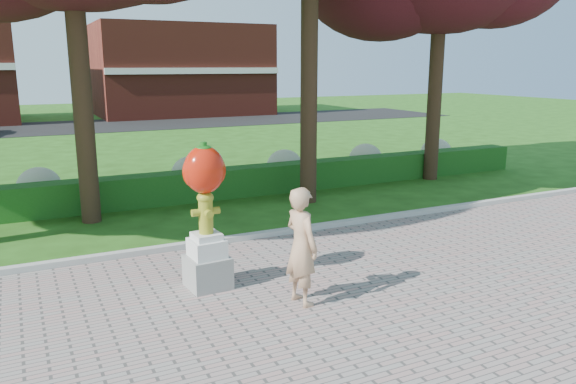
% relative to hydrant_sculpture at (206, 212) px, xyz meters
% --- Properties ---
extents(ground, '(100.00, 100.00, 0.00)m').
position_rel_hydrant_sculpture_xyz_m(ground, '(0.82, -0.88, -1.31)').
color(ground, '#214812').
rests_on(ground, ground).
extents(curb, '(40.00, 0.18, 0.15)m').
position_rel_hydrant_sculpture_xyz_m(curb, '(0.82, 2.12, -1.23)').
color(curb, '#ADADA5').
rests_on(curb, ground).
extents(lawn_hedge, '(24.00, 0.70, 0.80)m').
position_rel_hydrant_sculpture_xyz_m(lawn_hedge, '(0.82, 6.12, -0.91)').
color(lawn_hedge, '#144212').
rests_on(lawn_hedge, ground).
extents(hydrangea_row, '(20.10, 1.10, 0.99)m').
position_rel_hydrant_sculpture_xyz_m(hydrangea_row, '(1.39, 7.12, -0.76)').
color(hydrangea_row, '#ACAE85').
rests_on(hydrangea_row, ground).
extents(street, '(50.00, 8.00, 0.02)m').
position_rel_hydrant_sculpture_xyz_m(street, '(0.82, 27.12, -1.30)').
color(street, black).
rests_on(street, ground).
extents(building_right, '(12.00, 8.00, 6.40)m').
position_rel_hydrant_sculpture_xyz_m(building_right, '(8.82, 33.12, 1.89)').
color(building_right, maroon).
rests_on(building_right, ground).
extents(hydrant_sculpture, '(0.70, 0.69, 2.39)m').
position_rel_hydrant_sculpture_xyz_m(hydrant_sculpture, '(0.00, 0.00, 0.00)').
color(hydrant_sculpture, gray).
rests_on(hydrant_sculpture, walkway).
extents(woman, '(0.53, 0.72, 1.81)m').
position_rel_hydrant_sculpture_xyz_m(woman, '(1.09, -1.23, -0.36)').
color(woman, tan).
rests_on(woman, walkway).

